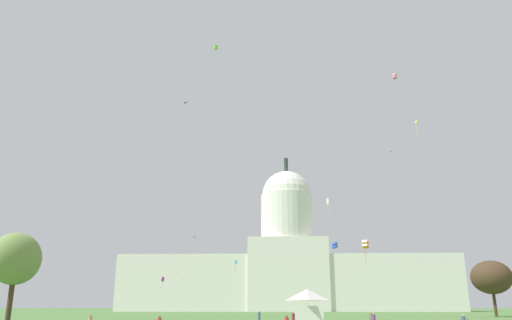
% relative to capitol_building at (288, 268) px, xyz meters
% --- Properties ---
extents(capitol_building, '(138.61, 23.55, 65.21)m').
position_rel_capitol_building_xyz_m(capitol_building, '(0.00, 0.00, 0.00)').
color(capitol_building, silver).
rests_on(capitol_building, ground_plane).
extents(event_tent, '(4.94, 5.79, 4.91)m').
position_rel_capitol_building_xyz_m(event_tent, '(-0.10, -130.73, -15.13)').
color(event_tent, white).
rests_on(event_tent, ground_plane).
extents(tree_east_far, '(11.55, 11.26, 12.29)m').
position_rel_capitol_building_xyz_m(tree_east_far, '(43.88, -94.42, -9.05)').
color(tree_east_far, '#42301E').
rests_on(tree_east_far, ground_plane).
extents(tree_west_far, '(9.10, 9.74, 12.96)m').
position_rel_capitol_building_xyz_m(tree_west_far, '(-43.51, -138.49, -8.51)').
color(tree_west_far, '#42301E').
rests_on(tree_west_far, ground_plane).
extents(person_olive_mid_left, '(0.68, 0.68, 1.67)m').
position_rel_capitol_building_xyz_m(person_olive_mid_left, '(6.78, -146.85, -16.83)').
color(person_olive_mid_left, olive).
rests_on(person_olive_mid_left, ground_plane).
extents(person_maroon_near_tree_east, '(0.50, 0.50, 1.74)m').
position_rel_capitol_building_xyz_m(person_maroon_near_tree_east, '(-2.83, -146.03, -16.78)').
color(person_maroon_near_tree_east, maroon).
rests_on(person_maroon_near_tree_east, ground_plane).
extents(person_denim_aisle_center, '(0.53, 0.53, 1.78)m').
position_rel_capitol_building_xyz_m(person_denim_aisle_center, '(-7.37, -139.18, -16.76)').
color(person_denim_aisle_center, '#3D5684').
rests_on(person_denim_aisle_center, ground_plane).
extents(kite_gold_low, '(1.74, 1.54, 2.20)m').
position_rel_capitol_building_xyz_m(kite_gold_low, '(-31.01, -69.84, -6.74)').
color(kite_gold_low, gold).
extents(kite_pink_high, '(1.28, 1.29, 1.22)m').
position_rel_capitol_building_xyz_m(kite_pink_high, '(24.27, -101.17, 38.04)').
color(kite_pink_high, pink).
extents(kite_orange_low, '(1.10, 1.13, 3.25)m').
position_rel_capitol_building_xyz_m(kite_orange_low, '(8.41, -136.71, -6.43)').
color(kite_orange_low, orange).
extents(kite_cyan_low, '(0.62, 0.28, 2.99)m').
position_rel_capitol_building_xyz_m(kite_cyan_low, '(-14.68, -89.70, -5.42)').
color(kite_cyan_low, '#33BCDB').
extents(kite_black_high, '(1.26, 1.22, 0.36)m').
position_rel_capitol_building_xyz_m(kite_black_high, '(34.13, -52.92, 33.56)').
color(kite_black_high, black).
extents(kite_turquoise_mid, '(1.46, 1.38, 0.14)m').
position_rel_capitol_building_xyz_m(kite_turquoise_mid, '(-24.39, -49.26, 15.45)').
color(kite_turquoise_mid, teal).
extents(kite_blue_low, '(1.12, 1.10, 1.07)m').
position_rel_capitol_building_xyz_m(kite_blue_low, '(5.29, -124.59, -5.17)').
color(kite_blue_low, blue).
extents(kite_lime_high, '(0.87, 0.88, 2.38)m').
position_rel_capitol_building_xyz_m(kite_lime_high, '(-16.90, -119.73, 36.42)').
color(kite_lime_high, '#8CD133').
extents(kite_yellow_high, '(0.55, 0.61, 4.12)m').
position_rel_capitol_building_xyz_m(kite_yellow_high, '(31.66, -90.17, 29.58)').
color(kite_yellow_high, yellow).
extents(kite_white_low, '(0.46, 0.78, 2.59)m').
position_rel_capitol_building_xyz_m(kite_white_low, '(2.11, -146.16, -2.03)').
color(kite_white_low, white).
extents(kite_magenta_low, '(0.85, 0.33, 2.59)m').
position_rel_capitol_building_xyz_m(kite_magenta_low, '(-32.98, -86.76, -9.13)').
color(kite_magenta_low, '#D1339E').
extents(kite_violet_high, '(1.56, 1.66, 0.21)m').
position_rel_capitol_building_xyz_m(kite_violet_high, '(-28.33, -93.89, 34.83)').
color(kite_violet_high, purple).
extents(kite_red_mid, '(1.34, 1.28, 0.35)m').
position_rel_capitol_building_xyz_m(kite_red_mid, '(-35.26, -29.39, 8.88)').
color(kite_red_mid, red).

